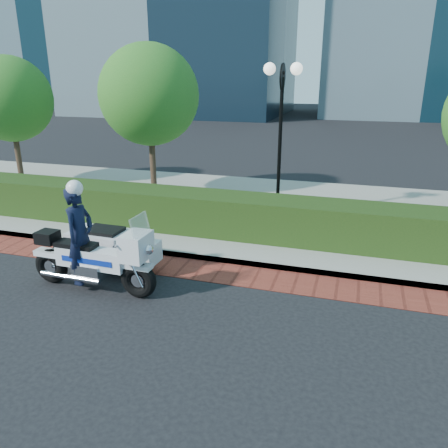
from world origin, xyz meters
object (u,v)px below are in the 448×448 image
(tree_b, at_px, (149,95))
(police_motorcycle, at_px, (98,247))
(lamppost, at_px, (281,118))
(tree_a, at_px, (10,99))

(tree_b, relative_size, police_motorcycle, 1.79)
(lamppost, height_order, tree_b, tree_b)
(lamppost, bearing_deg, tree_b, 163.89)
(lamppost, bearing_deg, police_motorcycle, -120.34)
(lamppost, distance_m, police_motorcycle, 5.95)
(lamppost, height_order, tree_a, tree_a)
(tree_b, bearing_deg, tree_a, 180.00)
(lamppost, xyz_separation_m, tree_a, (-10.00, 1.30, 0.26))
(lamppost, bearing_deg, tree_a, 172.59)
(tree_a, bearing_deg, tree_b, 0.00)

